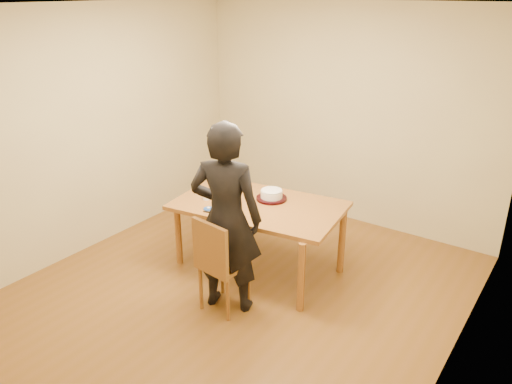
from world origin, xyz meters
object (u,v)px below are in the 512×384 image
Objects in this scene: dining_table at (259,206)px; dining_chair at (224,265)px; person at (226,219)px; cake_plate at (272,198)px; cake at (272,194)px.

dining_chair is (0.15, -0.78, -0.28)m from dining_table.
dining_table is at bearing -98.40° from person.
dining_chair is 0.21× the size of person.
dining_table is 5.28× the size of cake_plate.
cake_plate is 0.92m from person.
dining_table is 0.20m from cake.
cake is at bearing -103.37° from person.
dining_chair is at bearing -83.67° from cake.
cake is 0.91m from person.
cake reaches higher than dining_chair.
person is (0.10, -0.90, 0.14)m from cake_plate.
cake is at bearing 103.37° from dining_chair.
person is (0.00, 0.05, 0.45)m from dining_chair.
cake_plate is at bearing 0.00° from cake.
dining_chair is at bearing 69.99° from person.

